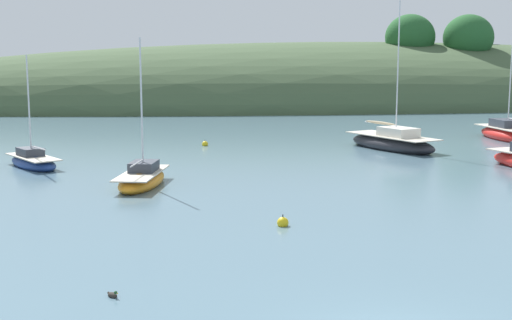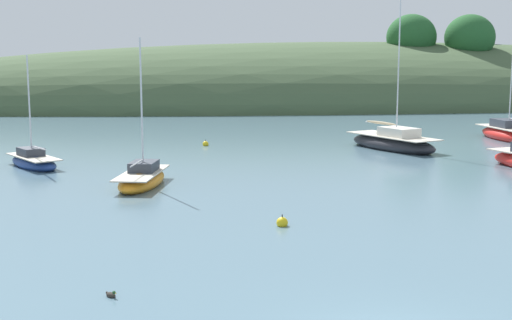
{
  "view_description": "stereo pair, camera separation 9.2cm",
  "coord_description": "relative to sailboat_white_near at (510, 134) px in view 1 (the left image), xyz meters",
  "views": [
    {
      "loc": [
        -5.33,
        -13.13,
        6.26
      ],
      "look_at": [
        0.0,
        20.0,
        1.2
      ],
      "focal_mm": 47.33,
      "sensor_mm": 36.0,
      "label": 1
    },
    {
      "loc": [
        -5.24,
        -13.15,
        6.26
      ],
      "look_at": [
        0.0,
        20.0,
        1.2
      ],
      "focal_mm": 47.33,
      "sensor_mm": 36.0,
      "label": 2
    }
  ],
  "objects": [
    {
      "name": "sailboat_navy_dinghy",
      "position": [
        -11.01,
        -3.86,
        0.01
      ],
      "size": [
        5.36,
        8.41,
        11.43
      ],
      "color": "#232328",
      "rests_on": "ground"
    },
    {
      "name": "sailboat_grey_yawl",
      "position": [
        -28.14,
        -14.86,
        -0.11
      ],
      "size": [
        3.15,
        5.8,
        7.48
      ],
      "color": "orange",
      "rests_on": "ground"
    },
    {
      "name": "mooring_buoy_inner",
      "position": [
        -23.74,
        0.07,
        -0.34
      ],
      "size": [
        0.44,
        0.44,
        0.54
      ],
      "color": "yellow",
      "rests_on": "ground"
    },
    {
      "name": "mooring_buoy_outer",
      "position": [
        -22.84,
        -24.01,
        -0.34
      ],
      "size": [
        0.44,
        0.44,
        0.54
      ],
      "color": "yellow",
      "rests_on": "ground"
    },
    {
      "name": "far_shoreline_hill",
      "position": [
        2.62,
        42.38,
        -0.4
      ],
      "size": [
        150.0,
        36.0,
        20.58
      ],
      "color": "#425638",
      "rests_on": "ground"
    },
    {
      "name": "sailboat_white_near",
      "position": [
        0.0,
        0.0,
        0.0
      ],
      "size": [
        2.7,
        7.79,
        11.39
      ],
      "color": "red",
      "rests_on": "ground"
    },
    {
      "name": "sailboat_cream_ketch",
      "position": [
        -34.45,
        -7.99,
        -0.13
      ],
      "size": [
        4.1,
        5.36,
        6.65
      ],
      "color": "navy",
      "rests_on": "ground"
    },
    {
      "name": "duck_lone_right",
      "position": [
        -28.82,
        -30.83,
        -0.41
      ],
      "size": [
        0.35,
        0.38,
        0.24
      ],
      "color": "#2D2823",
      "rests_on": "ground"
    }
  ]
}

